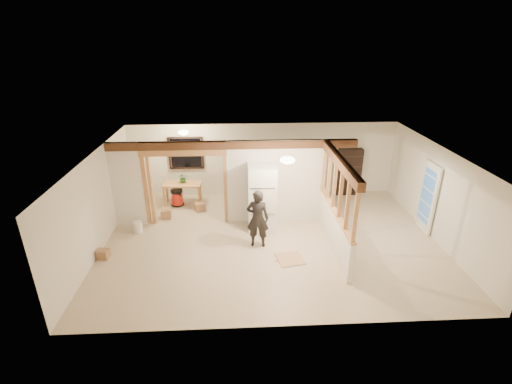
{
  "coord_description": "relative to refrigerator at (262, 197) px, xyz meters",
  "views": [
    {
      "loc": [
        -0.89,
        -8.79,
        5.26
      ],
      "look_at": [
        -0.4,
        0.4,
        1.28
      ],
      "focal_mm": 26.0,
      "sensor_mm": 36.0,
      "label": 1
    }
  ],
  "objects": [
    {
      "name": "ceiling_dome_util",
      "position": [
        -2.29,
        1.54,
        1.53
      ],
      "size": [
        0.32,
        0.32,
        0.14
      ],
      "primitive_type": "ellipsoid",
      "color": "#FFEABF",
      "rests_on": "ceiling"
    },
    {
      "name": "floor_panel_far",
      "position": [
        0.48,
        -1.72,
        -0.95
      ],
      "size": [
        0.53,
        0.48,
        0.01
      ],
      "primitive_type": "cube",
      "rotation": [
        0.0,
        0.0,
        -0.37
      ],
      "color": "tan",
      "rests_on": "floor"
    },
    {
      "name": "work_table",
      "position": [
        -2.49,
        1.69,
        -0.57
      ],
      "size": [
        1.24,
        0.66,
        0.77
      ],
      "primitive_type": "cube",
      "rotation": [
        0.0,
        0.0,
        -0.04
      ],
      "color": "tan",
      "rests_on": "floor"
    },
    {
      "name": "floor",
      "position": [
        0.21,
        -0.76,
        -0.96
      ],
      "size": [
        9.0,
        6.5,
        0.01
      ],
      "primitive_type": "cube",
      "color": "#C4B092",
      "rests_on": "ground"
    },
    {
      "name": "wall_front",
      "position": [
        0.21,
        -4.01,
        0.3
      ],
      "size": [
        9.0,
        0.01,
        2.5
      ],
      "primitive_type": "cube",
      "color": "silver",
      "rests_on": "floor"
    },
    {
      "name": "pony_wall",
      "position": [
        1.81,
        -1.16,
        -0.45
      ],
      "size": [
        0.12,
        3.2,
        1.0
      ],
      "primitive_type": "cube",
      "color": "silver",
      "rests_on": "floor"
    },
    {
      "name": "partition_left_stub",
      "position": [
        -3.84,
        0.44,
        0.3
      ],
      "size": [
        0.9,
        0.12,
        2.5
      ],
      "primitive_type": "cube",
      "color": "silver",
      "rests_on": "floor"
    },
    {
      "name": "wall_right",
      "position": [
        4.71,
        -0.76,
        0.3
      ],
      "size": [
        0.01,
        6.5,
        2.5
      ],
      "primitive_type": "cube",
      "color": "silver",
      "rests_on": "floor"
    },
    {
      "name": "refrigerator",
      "position": [
        0.0,
        0.0,
        0.0
      ],
      "size": [
        0.79,
        0.76,
        1.91
      ],
      "primitive_type": "cube",
      "color": "white",
      "rests_on": "floor"
    },
    {
      "name": "shop_vac",
      "position": [
        -2.67,
        1.66,
        -0.68
      ],
      "size": [
        0.56,
        0.56,
        0.56
      ],
      "primitive_type": "cylinder",
      "rotation": [
        0.0,
        0.0,
        0.39
      ],
      "color": "red",
      "rests_on": "floor"
    },
    {
      "name": "box_util_b",
      "position": [
        -2.89,
        0.76,
        -0.81
      ],
      "size": [
        0.33,
        0.33,
        0.28
      ],
      "primitive_type": "cube",
      "rotation": [
        0.0,
        0.0,
        0.11
      ],
      "color": "#9D6F4C",
      "rests_on": "floor"
    },
    {
      "name": "ceiling",
      "position": [
        0.21,
        -0.76,
        1.55
      ],
      "size": [
        9.0,
        6.5,
        0.01
      ],
      "primitive_type": "cube",
      "color": "white"
    },
    {
      "name": "window_back",
      "position": [
        -2.39,
        2.41,
        0.6
      ],
      "size": [
        1.12,
        0.1,
        1.1
      ],
      "primitive_type": "cube",
      "color": "black",
      "rests_on": "wall_back"
    },
    {
      "name": "header_beam_right",
      "position": [
        1.81,
        -1.16,
        1.43
      ],
      "size": [
        0.18,
        3.3,
        0.22
      ],
      "primitive_type": "cube",
      "color": "#58341E",
      "rests_on": "ceiling"
    },
    {
      "name": "doorway_frame",
      "position": [
        -2.19,
        0.44,
        0.15
      ],
      "size": [
        2.46,
        0.14,
        2.2
      ],
      "primitive_type": "cube",
      "color": "tan",
      "rests_on": "floor"
    },
    {
      "name": "ceiling_dome_main",
      "position": [
        0.51,
        -1.26,
        1.53
      ],
      "size": [
        0.36,
        0.36,
        0.16
      ],
      "primitive_type": "ellipsoid",
      "color": "#FFEABF",
      "rests_on": "ceiling"
    },
    {
      "name": "partition_center",
      "position": [
        0.41,
        0.44,
        0.3
      ],
      "size": [
        2.8,
        0.12,
        2.5
      ],
      "primitive_type": "cube",
      "color": "silver",
      "rests_on": "floor"
    },
    {
      "name": "wall_left",
      "position": [
        -4.29,
        -0.76,
        0.3
      ],
      "size": [
        0.01,
        6.5,
        2.5
      ],
      "primitive_type": "cube",
      "color": "silver",
      "rests_on": "floor"
    },
    {
      "name": "header_beam_back",
      "position": [
        -0.79,
        0.44,
        1.43
      ],
      "size": [
        7.0,
        0.18,
        0.22
      ],
      "primitive_type": "cube",
      "color": "#58341E",
      "rests_on": "ceiling"
    },
    {
      "name": "french_door",
      "position": [
        4.63,
        -0.36,
        0.05
      ],
      "size": [
        0.12,
        0.86,
        2.0
      ],
      "primitive_type": "cube",
      "color": "white",
      "rests_on": "floor"
    },
    {
      "name": "potted_plant",
      "position": [
        -2.44,
        1.74,
        -0.02
      ],
      "size": [
        0.34,
        0.31,
        0.33
      ],
      "primitive_type": "imported",
      "rotation": [
        0.0,
        0.0,
        0.22
      ],
      "color": "#2A541D",
      "rests_on": "work_table"
    },
    {
      "name": "bookshelf",
      "position": [
        3.17,
        2.28,
        -0.13
      ],
      "size": [
        0.82,
        0.27,
        1.64
      ],
      "primitive_type": "cube",
      "color": "black",
      "rests_on": "floor"
    },
    {
      "name": "box_util_a",
      "position": [
        -1.9,
        1.21,
        -0.82
      ],
      "size": [
        0.38,
        0.35,
        0.27
      ],
      "primitive_type": "cube",
      "rotation": [
        0.0,
        0.0,
        0.3
      ],
      "color": "#9D6F4C",
      "rests_on": "floor"
    },
    {
      "name": "stud_partition",
      "position": [
        1.81,
        -1.16,
        0.71
      ],
      "size": [
        0.14,
        3.2,
        1.32
      ],
      "primitive_type": "cube",
      "color": "tan",
      "rests_on": "pony_wall"
    },
    {
      "name": "hanging_bulb",
      "position": [
        -1.79,
        0.84,
        1.23
      ],
      "size": [
        0.07,
        0.07,
        0.07
      ],
      "primitive_type": "ellipsoid",
      "color": "#FFD88C",
      "rests_on": "ceiling"
    },
    {
      "name": "bucket",
      "position": [
        -3.54,
        -0.12,
        -0.79
      ],
      "size": [
        0.26,
        0.26,
        0.33
      ],
      "primitive_type": "cylinder",
      "rotation": [
        0.0,
        0.0,
        0.01
      ],
      "color": "silver",
      "rests_on": "floor"
    },
    {
      "name": "floor_panel_near",
      "position": [
        0.6,
        -1.72,
        -0.94
      ],
      "size": [
        0.74,
        0.74,
        0.02
      ],
      "primitive_type": "cube",
      "rotation": [
        0.0,
        0.0,
        0.19
      ],
      "color": "tan",
      "rests_on": "floor"
    },
    {
      "name": "wall_back",
      "position": [
        0.21,
        2.49,
        0.3
      ],
      "size": [
        9.0,
        0.01,
        2.5
      ],
      "primitive_type": "cube",
      "color": "silver",
      "rests_on": "floor"
    },
    {
      "name": "woman",
      "position": [
        -0.18,
        -0.99,
        -0.15
      ],
      "size": [
        0.64,
        0.48,
        1.6
      ],
      "primitive_type": "imported",
      "rotation": [
        0.0,
        0.0,
        2.97
      ],
      "color": "#292424",
      "rests_on": "floor"
    },
    {
      "name": "box_front",
      "position": [
        -4.11,
        -1.41,
        -0.84
      ],
      "size": [
        0.33,
        0.28,
        0.24
      ],
      "primitive_type": "cube",
      "rotation": [
        0.0,
        0.0,
        -0.17
      ],
      "color": "#9D6F4C",
      "rests_on": "floor"
    }
  ]
}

